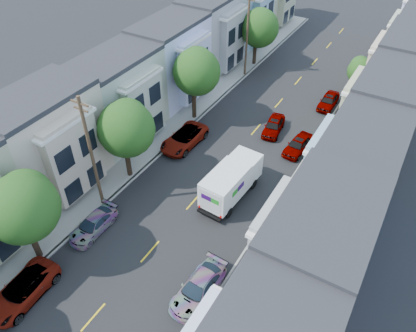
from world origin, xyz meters
TOP-DOWN VIEW (x-y plane):
  - ground at (0.00, 0.00)m, footprint 160.00×160.00m
  - road_slab at (0.00, 15.00)m, footprint 12.00×70.00m
  - curb_left at (-6.05, 15.00)m, footprint 0.30×70.00m
  - curb_right at (6.05, 15.00)m, footprint 0.30×70.00m
  - sidewalk_left at (-7.35, 15.00)m, footprint 2.60×70.00m
  - sidewalk_right at (7.35, 15.00)m, footprint 2.60×70.00m
  - centerline at (0.00, 15.00)m, footprint 0.12×70.00m
  - townhouse_row_left at (-11.15, 15.00)m, footprint 5.00×70.00m
  - townhouse_row_right at (11.15, 15.00)m, footprint 5.00×70.00m
  - tree_b at (-6.30, -4.39)m, footprint 4.70×4.70m
  - tree_c at (-6.30, 5.90)m, footprint 4.70×4.70m
  - tree_d at (-6.30, 16.66)m, footprint 4.70×4.70m
  - tree_e at (-6.30, 31.27)m, footprint 4.70×4.70m
  - tree_far_r at (6.89, 28.81)m, footprint 2.85×2.85m
  - utility_pole_near at (-6.30, 2.00)m, footprint 1.60×0.26m
  - utility_pole_far at (-6.30, 28.00)m, footprint 1.60×0.26m
  - fedex_truck at (2.31, 8.15)m, footprint 2.43×6.32m
  - lead_sedan at (1.65, 18.56)m, footprint 2.27×4.53m
  - parked_left_b at (-4.90, -7.20)m, footprint 2.66×5.29m
  - parked_left_c at (-4.90, -0.53)m, footprint 1.82×4.23m
  - parked_left_d at (-4.90, 12.14)m, footprint 2.75×5.60m
  - parked_right_b at (4.90, -1.18)m, footprint 2.20×4.80m
  - parked_right_c at (4.90, 16.82)m, footprint 2.05×4.45m
  - parked_right_d at (4.90, 26.06)m, footprint 1.68×4.29m

SIDE VIEW (x-z plane):
  - ground at x=0.00m, z-range 0.00..0.00m
  - centerline at x=0.00m, z-range -0.01..0.01m
  - townhouse_row_left at x=-11.15m, z-range -4.25..4.25m
  - townhouse_row_right at x=11.15m, z-range -4.25..4.25m
  - road_slab at x=0.00m, z-range 0.00..0.02m
  - curb_left at x=-6.05m, z-range 0.00..0.15m
  - curb_right at x=6.05m, z-range 0.00..0.15m
  - sidewalk_left at x=-7.35m, z-range 0.00..0.15m
  - sidewalk_right at x=7.35m, z-range 0.00..0.15m
  - parked_left_c at x=-4.90m, z-range 0.00..1.26m
  - parked_right_d at x=4.90m, z-range 0.00..1.39m
  - parked_right_c at x=4.90m, z-range 0.00..1.40m
  - lead_sedan at x=1.65m, z-range 0.00..1.41m
  - parked_right_b at x=4.90m, z-range 0.00..1.41m
  - parked_left_b at x=-4.90m, z-range 0.00..1.44m
  - parked_left_d at x=-4.90m, z-range 0.00..1.53m
  - fedex_truck at x=2.31m, z-range 0.18..3.21m
  - tree_far_r at x=6.89m, z-range 1.06..6.11m
  - tree_e at x=-6.30m, z-range 1.25..8.48m
  - tree_c at x=-6.30m, z-range 1.38..8.89m
  - utility_pole_near at x=-6.30m, z-range 0.15..10.15m
  - utility_pole_far at x=-6.30m, z-range 0.15..10.15m
  - tree_b at x=-6.30m, z-range 1.41..8.98m
  - tree_d at x=-6.30m, z-range 1.53..9.33m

